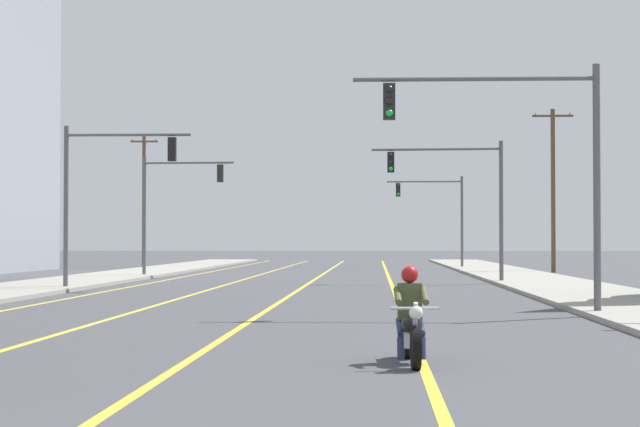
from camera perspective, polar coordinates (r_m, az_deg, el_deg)
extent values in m
cube|color=yellow|center=(52.21, -0.30, -3.46)|extent=(0.16, 100.00, 0.01)
cube|color=yellow|center=(52.50, -4.00, -3.44)|extent=(0.16, 100.00, 0.01)
cube|color=yellow|center=(52.13, 3.64, -3.46)|extent=(0.16, 100.00, 0.01)
cube|color=yellow|center=(53.04, -7.82, -3.41)|extent=(0.16, 100.00, 0.01)
cube|color=#9E998E|center=(47.68, 11.61, -3.54)|extent=(4.40, 110.00, 0.14)
cube|color=#9E998E|center=(48.92, -12.75, -3.48)|extent=(4.40, 110.00, 0.14)
cylinder|color=black|center=(15.87, 4.99, -6.93)|extent=(0.15, 0.65, 0.64)
cylinder|color=black|center=(17.41, 4.54, -6.45)|extent=(0.15, 0.65, 0.64)
cylinder|color=silver|center=(15.94, 4.95, -5.77)|extent=(0.09, 0.33, 0.68)
sphere|color=white|center=(15.78, 5.00, -5.14)|extent=(0.20, 0.20, 0.20)
cylinder|color=silver|center=(15.98, 4.93, -4.92)|extent=(0.70, 0.08, 0.04)
ellipsoid|color=black|center=(16.50, 4.78, -5.75)|extent=(0.35, 0.58, 0.28)
cube|color=silver|center=(16.64, 4.75, -6.51)|extent=(0.26, 0.45, 0.24)
cube|color=black|center=(16.94, 4.66, -5.84)|extent=(0.31, 0.53, 0.12)
cube|color=black|center=(17.34, 4.55, -5.47)|extent=(0.22, 0.37, 0.08)
cylinder|color=silver|center=(17.03, 4.16, -6.63)|extent=(0.11, 0.55, 0.08)
cube|color=#4C512D|center=(16.87, 4.67, -4.56)|extent=(0.37, 0.26, 0.56)
sphere|color=#B21919|center=(16.84, 4.67, -3.17)|extent=(0.26, 0.26, 0.26)
cylinder|color=navy|center=(16.77, 5.19, -5.88)|extent=(0.16, 0.45, 0.30)
cylinder|color=navy|center=(16.62, 5.32, -6.96)|extent=(0.12, 0.16, 0.35)
cylinder|color=#4C512D|center=(16.63, 5.43, -4.26)|extent=(0.13, 0.53, 0.27)
cylinder|color=navy|center=(16.75, 4.23, -5.89)|extent=(0.16, 0.45, 0.30)
cylinder|color=navy|center=(16.59, 4.21, -6.97)|extent=(0.12, 0.16, 0.35)
cylinder|color=#4C512D|center=(16.59, 4.05, -4.27)|extent=(0.13, 0.53, 0.27)
cylinder|color=#56565B|center=(27.82, 14.16, 1.20)|extent=(0.18, 0.18, 6.20)
cylinder|color=#56565B|center=(27.63, 7.99, 6.92)|extent=(5.99, 0.15, 0.11)
cube|color=black|center=(27.43, 3.61, 5.81)|extent=(0.30, 0.24, 0.90)
sphere|color=black|center=(27.32, 3.61, 6.47)|extent=(0.18, 0.18, 0.18)
sphere|color=black|center=(27.28, 3.61, 5.85)|extent=(0.18, 0.18, 0.18)
sphere|color=green|center=(27.24, 3.61, 5.22)|extent=(0.18, 0.18, 0.18)
cylinder|color=#56565B|center=(42.59, -13.03, 0.29)|extent=(0.18, 0.18, 6.20)
cylinder|color=#56565B|center=(42.19, -9.90, 4.03)|extent=(4.74, 0.14, 0.11)
cube|color=black|center=(41.82, -7.67, 3.32)|extent=(0.30, 0.24, 0.90)
sphere|color=black|center=(42.00, -7.64, 3.71)|extent=(0.18, 0.18, 0.18)
sphere|color=black|center=(41.97, -7.64, 3.30)|extent=(0.18, 0.18, 0.18)
sphere|color=green|center=(41.95, -7.64, 2.89)|extent=(0.18, 0.18, 0.18)
cylinder|color=#56565B|center=(48.26, 9.37, 0.08)|extent=(0.18, 0.18, 6.20)
cylinder|color=#56565B|center=(48.32, 6.03, 3.33)|extent=(5.62, 0.41, 0.11)
cube|color=black|center=(48.31, 3.69, 2.67)|extent=(0.31, 0.26, 0.90)
sphere|color=black|center=(48.18, 3.69, 3.04)|extent=(0.18, 0.18, 0.18)
sphere|color=black|center=(48.16, 3.69, 2.68)|extent=(0.18, 0.18, 0.18)
sphere|color=green|center=(48.14, 3.69, 2.33)|extent=(0.18, 0.18, 0.18)
cylinder|color=#56565B|center=(57.13, -9.09, -0.16)|extent=(0.18, 0.18, 6.20)
cylinder|color=#56565B|center=(56.72, -6.81, 2.62)|extent=(4.64, 0.31, 0.11)
cube|color=black|center=(56.37, -5.19, 2.09)|extent=(0.31, 0.25, 0.90)
sphere|color=black|center=(56.54, -5.16, 2.38)|extent=(0.18, 0.18, 0.18)
sphere|color=black|center=(56.52, -5.16, 2.08)|extent=(0.18, 0.18, 0.18)
sphere|color=green|center=(56.50, -5.16, 1.77)|extent=(0.18, 0.18, 0.18)
cylinder|color=#56565B|center=(74.44, 7.37, -0.46)|extent=(0.18, 0.18, 6.20)
cylinder|color=#56565B|center=(74.40, 5.43, 1.66)|extent=(5.04, 0.14, 0.11)
cube|color=black|center=(74.32, 4.07, 1.23)|extent=(0.30, 0.24, 0.90)
sphere|color=black|center=(74.18, 4.07, 1.47)|extent=(0.18, 0.18, 0.18)
sphere|color=black|center=(74.17, 4.07, 1.24)|extent=(0.18, 0.18, 0.18)
sphere|color=green|center=(74.15, 4.07, 1.01)|extent=(0.18, 0.18, 0.18)
cylinder|color=brown|center=(65.80, 11.99, 1.17)|extent=(0.26, 0.26, 9.59)
cube|color=brown|center=(66.14, 11.97, 4.97)|extent=(2.39, 0.12, 0.12)
cylinder|color=slate|center=(66.00, 11.11, 5.07)|extent=(0.08, 0.08, 0.12)
cylinder|color=slate|center=(66.32, 12.83, 5.05)|extent=(0.08, 0.08, 0.12)
cylinder|color=brown|center=(81.06, -9.11, 0.64)|extent=(0.26, 0.26, 9.51)
cube|color=brown|center=(81.33, -9.10, 3.71)|extent=(2.04, 0.12, 0.12)
cylinder|color=slate|center=(81.52, -9.69, 3.77)|extent=(0.08, 0.08, 0.12)
cylinder|color=slate|center=(81.17, -8.51, 3.79)|extent=(0.08, 0.08, 0.12)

